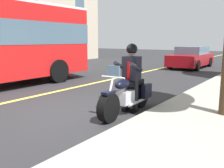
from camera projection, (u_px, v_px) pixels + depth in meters
ground_plane at (64, 111)px, 6.46m from camera, size 80.00×80.00×0.00m
lane_center_stripe at (18, 100)px, 7.59m from camera, size 60.00×0.16×0.01m
motorcycle_main at (127, 95)px, 6.19m from camera, size 2.22×0.63×1.26m
rider_main at (131, 72)px, 6.25m from camera, size 0.63×0.56×1.74m
car_silver at (191, 57)px, 16.44m from camera, size 4.60×1.92×1.40m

